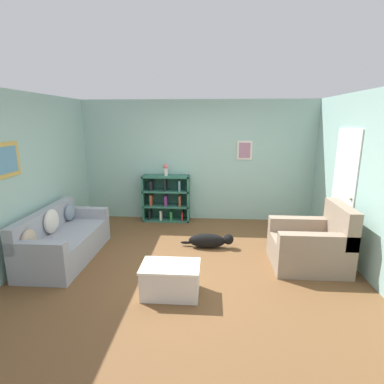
{
  "coord_description": "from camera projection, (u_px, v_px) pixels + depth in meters",
  "views": [
    {
      "loc": [
        0.32,
        -4.27,
        2.19
      ],
      "look_at": [
        0.0,
        0.4,
        1.05
      ],
      "focal_mm": 28.0,
      "sensor_mm": 36.0,
      "label": 1
    }
  ],
  "objects": [
    {
      "name": "wall_left",
      "position": [
        23.0,
        179.0,
        4.54
      ],
      "size": [
        0.13,
        5.0,
        2.6
      ],
      "color": "#93BCB2",
      "rests_on": "ground_plane"
    },
    {
      "name": "bookshelf",
      "position": [
        166.0,
        199.0,
        6.58
      ],
      "size": [
        1.02,
        0.33,
        1.01
      ],
      "color": "#2D6B56",
      "rests_on": "ground_plane"
    },
    {
      "name": "ground_plane",
      "position": [
        190.0,
        263.0,
        4.68
      ],
      "size": [
        14.0,
        14.0,
        0.0
      ],
      "primitive_type": "plane",
      "color": "brown"
    },
    {
      "name": "vase",
      "position": [
        166.0,
        169.0,
        6.4
      ],
      "size": [
        0.11,
        0.11,
        0.26
      ],
      "color": "silver",
      "rests_on": "bookshelf"
    },
    {
      "name": "wall_right",
      "position": [
        370.0,
        185.0,
        4.22
      ],
      "size": [
        0.16,
        5.0,
        2.6
      ],
      "color": "#93BCB2",
      "rests_on": "ground_plane"
    },
    {
      "name": "couch",
      "position": [
        63.0,
        240.0,
        4.79
      ],
      "size": [
        0.82,
        1.74,
        0.81
      ],
      "color": "#9399A3",
      "rests_on": "ground_plane"
    },
    {
      "name": "dog",
      "position": [
        210.0,
        241.0,
        5.22
      ],
      "size": [
        0.93,
        0.23,
        0.25
      ],
      "color": "black",
      "rests_on": "ground_plane"
    },
    {
      "name": "coffee_table",
      "position": [
        171.0,
        279.0,
        3.8
      ],
      "size": [
        0.74,
        0.47,
        0.41
      ],
      "color": "silver",
      "rests_on": "ground_plane"
    },
    {
      "name": "wall_back",
      "position": [
        198.0,
        161.0,
        6.55
      ],
      "size": [
        5.6,
        0.13,
        2.6
      ],
      "color": "#93BCB2",
      "rests_on": "ground_plane"
    },
    {
      "name": "recliner_chair",
      "position": [
        312.0,
        245.0,
        4.52
      ],
      "size": [
        1.06,
        0.89,
        0.98
      ],
      "color": "gray",
      "rests_on": "ground_plane"
    }
  ]
}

